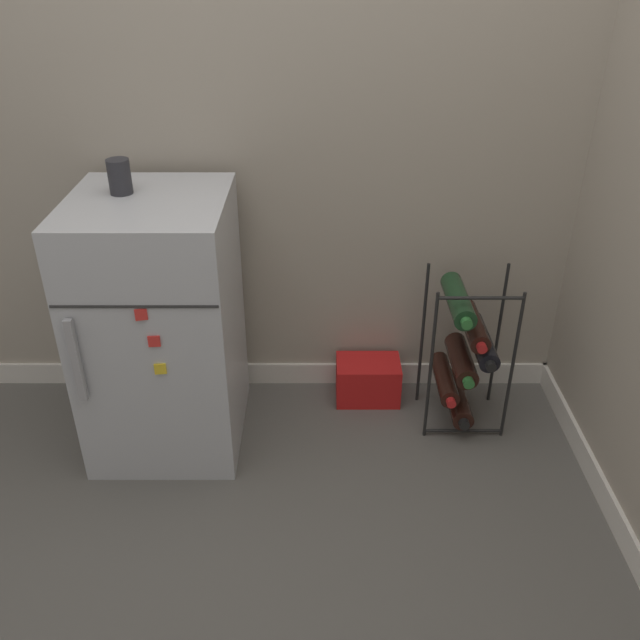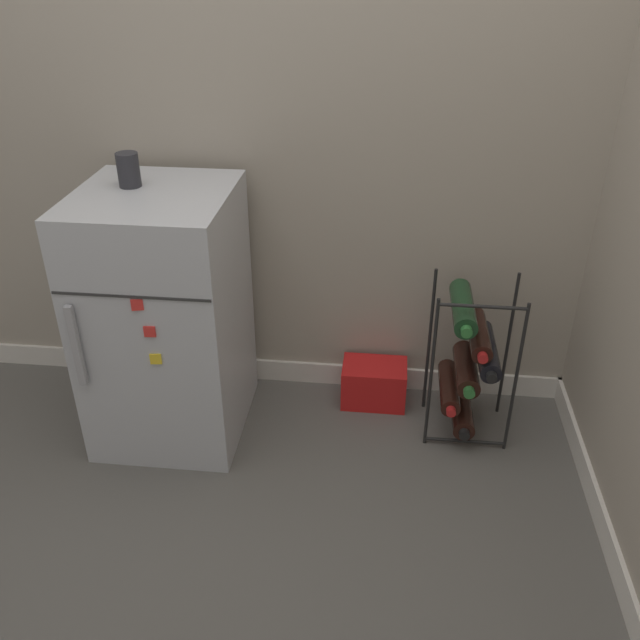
{
  "view_description": "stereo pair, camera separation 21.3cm",
  "coord_description": "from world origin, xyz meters",
  "px_view_note": "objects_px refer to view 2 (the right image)",
  "views": [
    {
      "loc": [
        0.0,
        -1.65,
        1.62
      ],
      "look_at": [
        -0.01,
        0.37,
        0.45
      ],
      "focal_mm": 38.0,
      "sensor_mm": 36.0,
      "label": 1
    },
    {
      "loc": [
        0.22,
        -1.64,
        1.62
      ],
      "look_at": [
        -0.01,
        0.37,
        0.45
      ],
      "focal_mm": 38.0,
      "sensor_mm": 36.0,
      "label": 2
    }
  ],
  "objects_px": {
    "wine_rack": "(468,360)",
    "soda_box": "(374,383)",
    "fridge_top_cup": "(128,170)",
    "mini_fridge": "(167,317)"
  },
  "relations": [
    {
      "from": "soda_box",
      "to": "fridge_top_cup",
      "type": "bearing_deg",
      "value": -169.46
    },
    {
      "from": "mini_fridge",
      "to": "wine_rack",
      "type": "distance_m",
      "value": 1.07
    },
    {
      "from": "mini_fridge",
      "to": "wine_rack",
      "type": "bearing_deg",
      "value": 4.14
    },
    {
      "from": "mini_fridge",
      "to": "wine_rack",
      "type": "xyz_separation_m",
      "value": [
        1.05,
        0.08,
        -0.15
      ]
    },
    {
      "from": "mini_fridge",
      "to": "fridge_top_cup",
      "type": "relative_size",
      "value": 8.32
    },
    {
      "from": "wine_rack",
      "to": "fridge_top_cup",
      "type": "height_order",
      "value": "fridge_top_cup"
    },
    {
      "from": "wine_rack",
      "to": "soda_box",
      "type": "height_order",
      "value": "wine_rack"
    },
    {
      "from": "wine_rack",
      "to": "mini_fridge",
      "type": "bearing_deg",
      "value": -175.86
    },
    {
      "from": "soda_box",
      "to": "fridge_top_cup",
      "type": "xyz_separation_m",
      "value": [
        -0.81,
        -0.15,
        0.87
      ]
    },
    {
      "from": "wine_rack",
      "to": "soda_box",
      "type": "bearing_deg",
      "value": 158.55
    }
  ]
}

